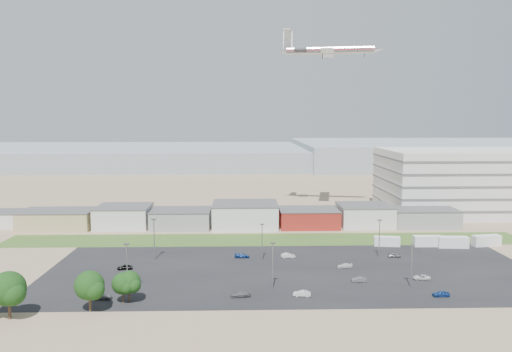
{
  "coord_description": "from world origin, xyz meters",
  "views": [
    {
      "loc": [
        -6.72,
        -98.99,
        37.54
      ],
      "look_at": [
        -3.52,
        22.0,
        23.37
      ],
      "focal_mm": 35.0,
      "sensor_mm": 36.0,
      "label": 1
    }
  ],
  "objects_px": {
    "box_trailer_a": "(387,241)",
    "airliner": "(330,50)",
    "parked_car_5": "(125,267)",
    "parked_car_6": "(242,256)",
    "parked_car_1": "(359,279)",
    "parked_car_2": "(441,294)",
    "parked_car_3": "(240,294)",
    "parked_car_13": "(302,293)",
    "parked_car_0": "(422,277)",
    "parked_car_11": "(288,255)",
    "parked_car_8": "(394,255)",
    "parked_car_12": "(345,266)",
    "parked_car_10": "(102,296)"
  },
  "relations": [
    {
      "from": "parked_car_5",
      "to": "parked_car_12",
      "type": "bearing_deg",
      "value": 82.61
    },
    {
      "from": "parked_car_1",
      "to": "parked_car_13",
      "type": "xyz_separation_m",
      "value": [
        -14.24,
        -8.94,
        0.05
      ]
    },
    {
      "from": "parked_car_3",
      "to": "parked_car_6",
      "type": "relative_size",
      "value": 1.06
    },
    {
      "from": "parked_car_11",
      "to": "parked_car_10",
      "type": "bearing_deg",
      "value": 124.64
    },
    {
      "from": "parked_car_3",
      "to": "parked_car_6",
      "type": "distance_m",
      "value": 29.55
    },
    {
      "from": "parked_car_5",
      "to": "parked_car_10",
      "type": "bearing_deg",
      "value": -7.41
    },
    {
      "from": "box_trailer_a",
      "to": "airliner",
      "type": "height_order",
      "value": "airliner"
    },
    {
      "from": "parked_car_0",
      "to": "parked_car_11",
      "type": "distance_m",
      "value": 35.19
    },
    {
      "from": "airliner",
      "to": "parked_car_1",
      "type": "xyz_separation_m",
      "value": [
        -7.04,
        -85.18,
        -62.98
      ]
    },
    {
      "from": "parked_car_1",
      "to": "parked_car_3",
      "type": "relative_size",
      "value": 0.81
    },
    {
      "from": "airliner",
      "to": "parked_car_0",
      "type": "relative_size",
      "value": 10.41
    },
    {
      "from": "parked_car_8",
      "to": "parked_car_12",
      "type": "relative_size",
      "value": 0.89
    },
    {
      "from": "parked_car_6",
      "to": "parked_car_12",
      "type": "distance_m",
      "value": 27.67
    },
    {
      "from": "parked_car_0",
      "to": "parked_car_6",
      "type": "bearing_deg",
      "value": -108.02
    },
    {
      "from": "parked_car_0",
      "to": "parked_car_13",
      "type": "bearing_deg",
      "value": -64.07
    },
    {
      "from": "airliner",
      "to": "parked_car_13",
      "type": "bearing_deg",
      "value": -92.31
    },
    {
      "from": "airliner",
      "to": "parked_car_0",
      "type": "distance_m",
      "value": 105.32
    },
    {
      "from": "parked_car_0",
      "to": "parked_car_10",
      "type": "xyz_separation_m",
      "value": [
        -71.12,
        -10.59,
        0.08
      ]
    },
    {
      "from": "parked_car_0",
      "to": "parked_car_8",
      "type": "bearing_deg",
      "value": -170.96
    },
    {
      "from": "parked_car_8",
      "to": "parked_car_12",
      "type": "bearing_deg",
      "value": 125.39
    },
    {
      "from": "parked_car_2",
      "to": "box_trailer_a",
      "type": "bearing_deg",
      "value": 178.75
    },
    {
      "from": "airliner",
      "to": "parked_car_8",
      "type": "distance_m",
      "value": 91.03
    },
    {
      "from": "parked_car_6",
      "to": "parked_car_13",
      "type": "relative_size",
      "value": 1.07
    },
    {
      "from": "parked_car_2",
      "to": "parked_car_8",
      "type": "distance_m",
      "value": 29.74
    },
    {
      "from": "box_trailer_a",
      "to": "parked_car_2",
      "type": "height_order",
      "value": "box_trailer_a"
    },
    {
      "from": "airliner",
      "to": "parked_car_1",
      "type": "bearing_deg",
      "value": -84.3
    },
    {
      "from": "parked_car_10",
      "to": "parked_car_13",
      "type": "xyz_separation_m",
      "value": [
        41.89,
        0.5,
        -0.02
      ]
    },
    {
      "from": "parked_car_5",
      "to": "parked_car_6",
      "type": "relative_size",
      "value": 0.93
    },
    {
      "from": "parked_car_8",
      "to": "parked_car_13",
      "type": "xyz_separation_m",
      "value": [
        -28.52,
        -28.79,
        0.04
      ]
    },
    {
      "from": "parked_car_13",
      "to": "parked_car_11",
      "type": "bearing_deg",
      "value": -171.54
    },
    {
      "from": "parked_car_5",
      "to": "parked_car_0",
      "type": "bearing_deg",
      "value": 74.9
    },
    {
      "from": "parked_car_10",
      "to": "parked_car_3",
      "type": "bearing_deg",
      "value": -83.41
    },
    {
      "from": "parked_car_12",
      "to": "parked_car_8",
      "type": "bearing_deg",
      "value": 118.01
    },
    {
      "from": "parked_car_0",
      "to": "parked_car_6",
      "type": "relative_size",
      "value": 0.99
    },
    {
      "from": "parked_car_8",
      "to": "parked_car_12",
      "type": "xyz_separation_m",
      "value": [
        -15.39,
        -9.05,
        -0.03
      ]
    },
    {
      "from": "box_trailer_a",
      "to": "parked_car_11",
      "type": "relative_size",
      "value": 1.97
    },
    {
      "from": "parked_car_1",
      "to": "parked_car_2",
      "type": "xyz_separation_m",
      "value": [
        15.11,
        -9.88,
        0.04
      ]
    },
    {
      "from": "parked_car_11",
      "to": "parked_car_2",
      "type": "bearing_deg",
      "value": -136.58
    },
    {
      "from": "box_trailer_a",
      "to": "parked_car_11",
      "type": "xyz_separation_m",
      "value": [
        -30.15,
        -11.63,
        -0.77
      ]
    },
    {
      "from": "parked_car_0",
      "to": "parked_car_8",
      "type": "relative_size",
      "value": 1.17
    },
    {
      "from": "parked_car_0",
      "to": "parked_car_1",
      "type": "relative_size",
      "value": 1.15
    },
    {
      "from": "parked_car_6",
      "to": "parked_car_13",
      "type": "bearing_deg",
      "value": -151.2
    },
    {
      "from": "parked_car_3",
      "to": "parked_car_13",
      "type": "relative_size",
      "value": 1.13
    },
    {
      "from": "parked_car_5",
      "to": "parked_car_8",
      "type": "distance_m",
      "value": 70.95
    },
    {
      "from": "parked_car_5",
      "to": "airliner",
      "type": "bearing_deg",
      "value": 132.34
    },
    {
      "from": "parked_car_1",
      "to": "parked_car_6",
      "type": "xyz_separation_m",
      "value": [
        -26.97,
        20.63,
        0.01
      ]
    },
    {
      "from": "parked_car_1",
      "to": "parked_car_5",
      "type": "height_order",
      "value": "parked_car_5"
    },
    {
      "from": "parked_car_1",
      "to": "parked_car_12",
      "type": "relative_size",
      "value": 0.91
    },
    {
      "from": "parked_car_3",
      "to": "parked_car_11",
      "type": "bearing_deg",
      "value": 150.74
    },
    {
      "from": "parked_car_8",
      "to": "box_trailer_a",
      "type": "bearing_deg",
      "value": -1.57
    }
  ]
}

